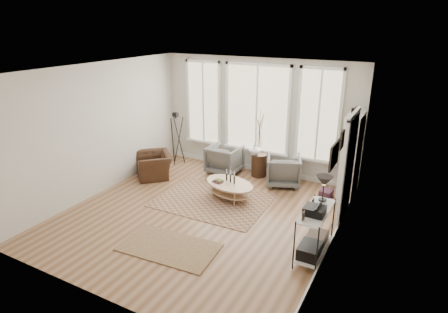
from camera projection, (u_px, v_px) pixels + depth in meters
The scene contains 17 objects.
room at pixel (202, 148), 7.15m from camera, with size 5.50×5.54×2.90m.
bay_window at pixel (257, 111), 9.32m from camera, with size 4.14×0.12×2.24m.
door at pixel (348, 167), 7.05m from camera, with size 0.09×1.06×2.22m.
bookcase at pixel (351, 157), 8.06m from camera, with size 0.31×0.85×2.06m.
low_shelf at pixel (315, 228), 6.15m from camera, with size 0.38×1.08×1.30m.
wall_art at pixel (336, 151), 5.61m from camera, with size 0.04×0.88×0.44m.
rug_main at pixel (213, 201), 8.19m from camera, with size 2.37×1.78×0.01m, color brown.
rug_runner at pixel (169, 247), 6.50m from camera, with size 1.69×0.94×0.01m, color brown.
coffee_table at pixel (229, 186), 8.21m from camera, with size 1.37×1.08×0.55m.
armchair_left at pixel (224, 159), 9.61m from camera, with size 0.78×0.80×0.73m, color #62625D.
armchair_right at pixel (284, 170), 8.90m from camera, with size 0.78×0.80×0.73m, color #62625D.
side_table at pixel (260, 147), 9.27m from camera, with size 0.39×0.39×1.62m.
vase at pixel (254, 149), 9.26m from camera, with size 0.26×0.26×0.27m, color silver.
accent_chair at pixel (154, 165), 9.40m from camera, with size 0.92×0.81×0.60m, color #382012.
tripod_camera at pixel (177, 140), 10.16m from camera, with size 0.50×0.50×1.43m.
book_stack_near at pixel (326, 194), 8.29m from camera, with size 0.24×0.31×0.20m, color maroon.
book_stack_far at pixel (321, 204), 7.93m from camera, with size 0.17×0.21×0.14m, color maroon.
Camera 1 is at (3.59, -5.74, 3.71)m, focal length 30.00 mm.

